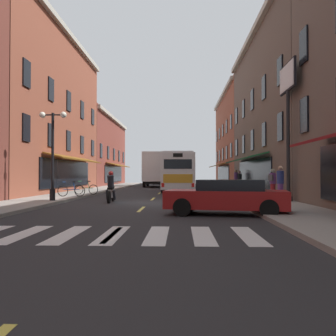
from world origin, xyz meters
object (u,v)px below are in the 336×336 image
Objects in this scene: billboard_sign at (288,99)px; bicycle_near at (71,190)px; box_truck at (155,170)px; street_lamp_twin at (53,151)px; pedestrian_mid at (280,182)px; transit_bus at (178,172)px; bicycle_mid at (86,189)px; sedan_near at (160,180)px; pedestrian_rear at (236,179)px; pedestrian_near at (273,183)px; motorcycle_rider at (111,189)px; pedestrian_far at (240,180)px; sedan_mid at (227,196)px.

billboard_sign is 4.04× the size of bicycle_near.
street_lamp_twin reaches higher than box_truck.
billboard_sign reaches higher than pedestrian_mid.
transit_bus reaches higher than bicycle_near.
bicycle_mid is (-6.10, -8.04, -1.20)m from transit_bus.
street_lamp_twin is (-3.44, -36.34, 2.01)m from sedan_near.
sedan_near is at bearing 90.41° from box_truck.
pedestrian_rear is at bearing -49.43° from box_truck.
street_lamp_twin is (-3.52, -24.59, 0.63)m from box_truck.
box_truck is 19.25m from bicycle_mid.
sedan_near is at bearing 147.03° from pedestrian_near.
pedestrian_mid reaches higher than bicycle_mid.
motorcycle_rider reaches higher than bicycle_mid.
bicycle_near is (-2.96, 2.74, -0.21)m from motorcycle_rider.
pedestrian_mid is at bearing 2.71° from street_lamp_twin.
bicycle_mid is 12.60m from pedestrian_mid.
pedestrian_far is at bearing -69.75° from sedan_near.
motorcycle_rider is at bearing -90.88° from sedan_near.
transit_bus is at bearing 95.85° from sedan_mid.
motorcycle_rider is 0.45× the size of street_lamp_twin.
box_truck is (-8.44, 24.68, -3.23)m from billboard_sign.
street_lamp_twin is at bearing -88.90° from bicycle_near.
sedan_near is (-0.08, 11.75, -1.38)m from box_truck.
motorcycle_rider is (-0.63, -23.90, -1.34)m from box_truck.
transit_bus is 6.67× the size of bicycle_mid.
street_lamp_twin reaches higher than sedan_near.
billboard_sign is at bearing -100.32° from pedestrian_far.
motorcycle_rider is at bearing 152.48° from pedestrian_rear.
motorcycle_rider is 9.05m from pedestrian_near.
box_truck is 1.72× the size of sedan_near.
pedestrian_near is (3.51, 7.36, 0.35)m from sedan_mid.
bicycle_near is at bearing -96.08° from sedan_near.
pedestrian_far is (0.05, 13.14, -0.08)m from pedestrian_mid.
pedestrian_rear reaches higher than pedestrian_mid.
transit_bus is at bearing 158.69° from pedestrian_near.
bicycle_near is at bearing -25.19° from pedestrian_mid.
transit_bus is 2.65× the size of sedan_near.
pedestrian_near is (8.26, -22.29, -1.03)m from box_truck.
pedestrian_mid is 0.39× the size of street_lamp_twin.
pedestrian_rear is (8.79, 14.37, 0.36)m from motorcycle_rider.
motorcycle_rider is at bearing -126.53° from pedestrian_near.
pedestrian_mid is 1.08× the size of pedestrian_far.
sedan_mid is 13.42m from bicycle_mid.
pedestrian_near is (5.44, -11.43, -0.69)m from transit_bus.
motorcycle_rider is at bearing 175.06° from billboard_sign.
motorcycle_rider is (-0.55, -35.64, 0.03)m from sedan_near.
bicycle_near is (-6.42, -10.29, -1.20)m from transit_bus.
pedestrian_far is (8.90, 13.00, 0.27)m from motorcycle_rider.
transit_bus is 5.46× the size of motorcycle_rider.
pedestrian_far is at bearing 133.23° from pedestrian_near.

